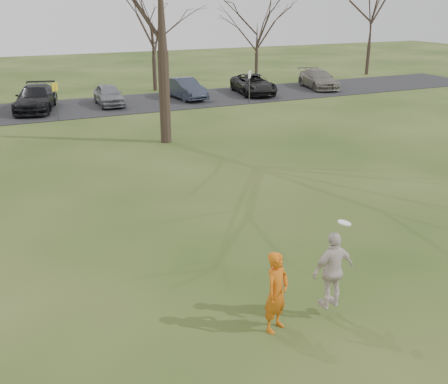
% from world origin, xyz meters
% --- Properties ---
extents(ground, '(120.00, 120.00, 0.00)m').
position_xyz_m(ground, '(0.00, 0.00, 0.00)').
color(ground, '#1E380F').
rests_on(ground, ground).
extents(parking_strip, '(62.00, 6.50, 0.04)m').
position_xyz_m(parking_strip, '(0.00, 25.00, 0.02)').
color(parking_strip, black).
rests_on(parking_strip, ground).
extents(player_defender, '(0.75, 0.65, 1.73)m').
position_xyz_m(player_defender, '(-0.71, -0.08, 0.86)').
color(player_defender, '#CB5E10').
rests_on(player_defender, ground).
extents(car_3, '(3.29, 5.43, 1.47)m').
position_xyz_m(car_3, '(-2.82, 25.19, 0.78)').
color(car_3, black).
rests_on(car_3, parking_strip).
extents(car_4, '(1.65, 3.87, 1.30)m').
position_xyz_m(car_4, '(1.57, 25.03, 0.69)').
color(car_4, slate).
rests_on(car_4, parking_strip).
extents(car_5, '(1.97, 4.30, 1.37)m').
position_xyz_m(car_5, '(6.75, 25.16, 0.72)').
color(car_5, '#292F3E').
rests_on(car_5, parking_strip).
extents(car_6, '(2.99, 5.19, 1.36)m').
position_xyz_m(car_6, '(11.84, 24.95, 0.72)').
color(car_6, black).
rests_on(car_6, parking_strip).
extents(car_7, '(2.76, 4.93, 1.35)m').
position_xyz_m(car_7, '(17.48, 25.15, 0.72)').
color(car_7, slate).
rests_on(car_7, parking_strip).
extents(catching_play, '(1.01, 0.46, 1.96)m').
position_xyz_m(catching_play, '(0.58, -0.15, 1.10)').
color(catching_play, beige).
rests_on(catching_play, ground).
extents(sign_yellow, '(0.35, 0.35, 2.08)m').
position_xyz_m(sign_yellow, '(-2.00, 22.00, 1.45)').
color(sign_yellow, '#47474C').
rests_on(sign_yellow, ground).
extents(sign_white, '(0.35, 0.35, 2.08)m').
position_xyz_m(sign_white, '(10.00, 22.00, 1.45)').
color(sign_white, '#47474C').
rests_on(sign_white, ground).
extents(small_tree_row, '(55.00, 5.90, 8.50)m').
position_xyz_m(small_tree_row, '(4.38, 30.06, 3.89)').
color(small_tree_row, '#352821').
rests_on(small_tree_row, ground).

